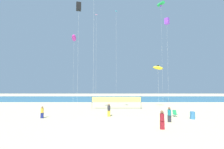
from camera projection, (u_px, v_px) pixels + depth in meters
name	position (u px, v px, depth m)	size (l,w,h in m)	color
ground_plane	(113.00, 127.00, 16.66)	(120.00, 120.00, 0.00)	beige
ocean_band	(113.00, 99.00, 49.39)	(120.00, 20.00, 0.01)	teal
beachgoer_mustard_shirt	(43.00, 112.00, 20.84)	(0.36, 0.36, 1.58)	navy
beachgoer_maroon_shirt	(163.00, 119.00, 15.66)	(0.43, 0.43, 1.86)	maroon
beachgoer_charcoal_shirt	(109.00, 110.00, 21.95)	(0.41, 0.41, 1.80)	gold
beachgoer_teal_shirt	(170.00, 114.00, 18.65)	(0.40, 0.40, 1.76)	#2D2D33
folding_beach_chair	(176.00, 113.00, 21.85)	(0.52, 0.65, 0.89)	#1E8C4C
trash_barrel	(193.00, 115.00, 20.25)	(0.63, 0.63, 0.95)	teal
volleyball_net	(117.00, 100.00, 28.52)	(9.00, 0.11, 2.40)	#4C4C51
beach_handbag	(170.00, 116.00, 21.48)	(0.37, 0.18, 0.30)	white
kite_green_tube	(162.00, 4.00, 33.63)	(1.35, 1.69, 22.12)	silver
kite_black_box	(79.00, 7.00, 23.65)	(0.88, 0.88, 16.77)	silver
kite_cyan_diamond	(117.00, 16.00, 32.68)	(0.66, 0.66, 19.96)	silver
kite_yellow_inflatable	(159.00, 68.00, 29.43)	(1.93, 0.71, 8.10)	silver
kite_violet_box	(168.00, 21.00, 31.23)	(1.05, 1.05, 17.68)	silver
kite_magenta_inflatable	(75.00, 38.00, 36.07)	(1.42, 2.96, 15.89)	silver
kite_pink_diamond	(97.00, 21.00, 26.81)	(0.56, 0.56, 16.56)	silver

